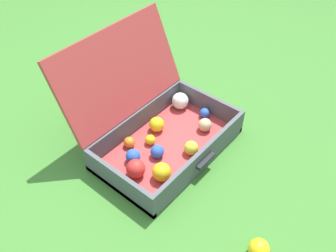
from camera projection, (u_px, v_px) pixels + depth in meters
The scene contains 3 objects.
ground_plane at pixel (146, 153), 1.67m from camera, with size 16.00×16.00×0.00m, color #3D7A2D.
open_suitcase at pixel (155, 125), 1.64m from camera, with size 0.64×0.58×0.49m.
stray_ball_on_grass at pixel (259, 249), 1.29m from camera, with size 0.08×0.08×0.08m, color yellow.
Camera 1 is at (-0.81, -0.80, 1.23)m, focal length 39.45 mm.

